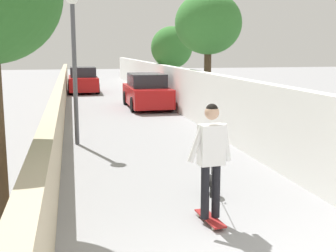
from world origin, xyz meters
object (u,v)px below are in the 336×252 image
tree_right_far (208,24)px  person_skateboarder (211,152)px  car_near (147,92)px  tree_right_near (172,48)px  skateboard (210,218)px  dog (211,180)px  car_far (83,81)px  lamp_post (74,40)px

tree_right_far → person_skateboarder: size_ratio=2.73×
car_near → tree_right_near: bearing=-29.6°
skateboard → car_near: car_near is taller
tree_right_near → skateboard: size_ratio=4.65×
tree_right_near → dog: 15.95m
car_far → car_near: bearing=-161.4°
tree_right_near → lamp_post: lamp_post is taller
car_near → skateboard: bearing=174.5°
person_skateboarder → car_far: size_ratio=0.46×
person_skateboarder → car_near: 13.49m
tree_right_near → car_near: size_ratio=0.91×
skateboard → dog: (1.28, -0.41, 0.21)m
dog → car_near: bearing=-4.1°
skateboard → dog: dog is taller
car_near → dog: bearing=175.9°
tree_right_near → car_far: 6.59m
tree_right_far → car_far: 11.72m
car_far → person_skateboarder: bearing=-176.5°
dog → car_far: bearing=5.0°
tree_right_near → skateboard: (-16.80, 3.21, -2.60)m
tree_right_far → skateboard: tree_right_far is taller
car_near → tree_right_far: bearing=-142.3°
tree_right_far → skateboard: bearing=162.9°
person_skateboarder → lamp_post: bearing=17.1°
person_skateboarder → car_near: bearing=-5.5°
tree_right_far → person_skateboarder: tree_right_far is taller
tree_right_near → person_skateboarder: tree_right_near is taller
skateboard → tree_right_near: bearing=-10.8°
tree_right_near → lamp_post: size_ratio=0.91×
skateboard → person_skateboarder: (-0.00, 0.00, 1.05)m
car_near → car_far: same height
tree_right_far → person_skateboarder: (-10.80, 3.32, -2.47)m
tree_right_far → car_near: size_ratio=1.16×
car_near → lamp_post: bearing=156.0°
dog → car_near: 12.18m
person_skateboarder → car_far: bearing=3.5°
tree_right_near → person_skateboarder: bearing=169.2°
person_skateboarder → car_near: (13.42, -1.29, -0.41)m
person_skateboarder → dog: bearing=-18.0°
tree_right_far → lamp_post: 6.99m
tree_right_far → dog: bearing=163.0°
skateboard → tree_right_far: bearing=-17.1°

